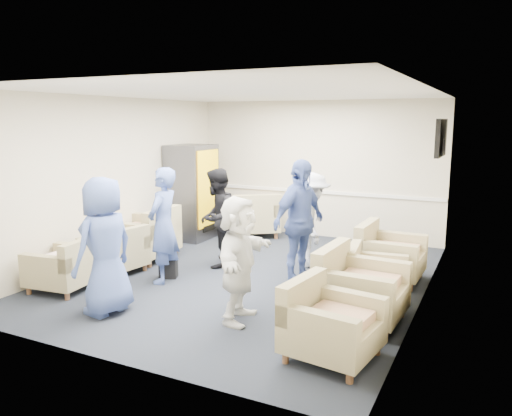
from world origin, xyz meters
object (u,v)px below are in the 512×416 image
at_px(armchair_right_midnear, 357,290).
at_px(armchair_right_far, 387,256).
at_px(armchair_right_near, 327,326).
at_px(person_mid_left, 163,225).
at_px(person_mid_right, 299,222).
at_px(armchair_left_mid, 116,253).
at_px(armchair_corner, 254,218).
at_px(person_front_left, 105,246).
at_px(person_back_right, 312,220).
at_px(armchair_left_far, 147,237).
at_px(armchair_left_near, 66,268).
at_px(person_back_left, 217,218).
at_px(armchair_right_midfar, 373,277).
at_px(person_front_right, 239,259).
at_px(vending_machine, 192,192).

height_order(armchair_right_midnear, armchair_right_far, armchair_right_midnear).
bearing_deg(armchair_right_near, armchair_right_far, 7.77).
bearing_deg(person_mid_left, person_mid_right, 107.31).
distance_m(armchair_left_mid, armchair_corner, 3.26).
bearing_deg(person_mid_right, person_front_left, 158.33).
bearing_deg(person_back_right, armchair_left_far, 83.50).
distance_m(armchair_left_near, person_front_left, 1.26).
bearing_deg(armchair_right_near, armchair_left_far, 69.88).
bearing_deg(armchair_right_far, person_back_left, 102.56).
height_order(armchair_right_midnear, person_mid_left, person_mid_left).
distance_m(armchair_right_near, armchair_right_midfar, 1.81).
bearing_deg(armchair_left_near, person_back_left, 139.95).
bearing_deg(person_front_left, person_back_left, -178.14).
bearing_deg(armchair_right_near, armchair_right_midfar, 7.21).
xyz_separation_m(armchair_left_mid, person_mid_left, (0.90, -0.00, 0.52)).
bearing_deg(person_mid_left, armchair_right_near, 59.18).
relative_size(armchair_right_midfar, person_front_right, 0.57).
distance_m(armchair_right_far, vending_machine, 4.15).
distance_m(vending_machine, person_back_right, 2.89).
relative_size(person_back_right, person_front_right, 1.02).
bearing_deg(armchair_right_midfar, armchair_right_midnear, 171.18).
xyz_separation_m(armchair_right_midnear, armchair_right_midfar, (0.01, 0.78, -0.07)).
distance_m(armchair_right_midnear, person_mid_left, 2.92).
height_order(armchair_right_midfar, person_back_right, person_back_right).
xyz_separation_m(person_front_left, person_back_right, (1.57, 2.95, -0.08)).
bearing_deg(person_back_right, armchair_corner, 25.72).
bearing_deg(armchair_left_far, armchair_right_far, 97.42).
bearing_deg(person_front_left, armchair_left_mid, -135.63).
bearing_deg(armchair_left_far, person_mid_right, 87.24).
xyz_separation_m(armchair_right_near, person_front_right, (-1.22, 0.44, 0.41)).
height_order(armchair_left_near, armchair_corner, armchair_corner).
distance_m(armchair_corner, vending_machine, 1.35).
xyz_separation_m(person_front_left, person_mid_right, (1.67, 2.10, 0.06)).
bearing_deg(armchair_left_mid, armchair_corner, 173.96).
relative_size(armchair_right_midfar, person_front_left, 0.51).
xyz_separation_m(armchair_corner, person_mid_right, (1.87, -2.34, 0.52)).
height_order(armchair_left_near, armchair_right_near, armchair_right_near).
relative_size(armchair_right_far, person_back_right, 0.61).
height_order(armchair_left_near, person_mid_right, person_mid_right).
xyz_separation_m(armchair_left_mid, armchair_right_far, (3.77, 1.50, 0.04)).
distance_m(armchair_right_midnear, vending_machine, 4.83).
distance_m(armchair_right_near, person_mid_right, 2.39).
bearing_deg(person_mid_left, armchair_left_mid, -97.88).
height_order(armchair_left_far, vending_machine, vending_machine).
distance_m(armchair_right_midfar, person_back_left, 2.68).
relative_size(armchair_right_far, person_back_left, 0.58).
bearing_deg(armchair_left_far, armchair_left_near, -2.70).
distance_m(armchair_right_midfar, person_front_right, 1.91).
bearing_deg(armchair_corner, armchair_left_far, 34.10).
bearing_deg(armchair_right_far, armchair_corner, 62.90).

